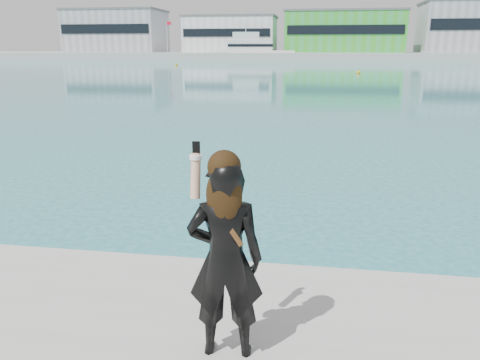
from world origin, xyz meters
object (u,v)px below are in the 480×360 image
object	(u,v)px
motor_yacht	(252,51)
woman	(225,254)
buoy_near	(358,74)
buoy_far	(176,66)

from	to	relation	value
motor_yacht	woman	size ratio (longest dim) A/B	12.05
buoy_near	woman	size ratio (longest dim) A/B	0.30
motor_yacht	buoy_near	world-z (taller)	motor_yacht
motor_yacht	buoy_far	size ratio (longest dim) A/B	39.75
buoy_near	buoy_far	bearing A→B (deg)	142.23
buoy_near	woman	world-z (taller)	woman
buoy_far	woman	bearing A→B (deg)	-73.23
motor_yacht	buoy_near	size ratio (longest dim) A/B	39.75
buoy_far	motor_yacht	bearing A→B (deg)	73.51
buoy_far	woman	size ratio (longest dim) A/B	0.30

